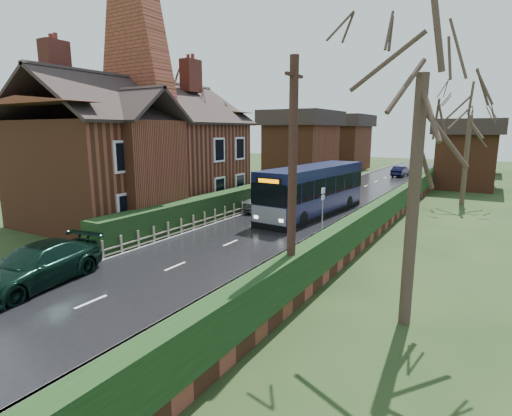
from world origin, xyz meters
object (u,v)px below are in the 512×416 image
Objects in this scene: bus at (313,191)px; car_green at (37,266)px; brick_house at (142,148)px; car_silver at (264,199)px; telegraph_pole at (292,189)px; bus_stop_sign at (323,204)px.

bus is 2.13× the size of car_green.
car_silver is at bearing 42.61° from brick_house.
telegraph_pole reaches higher than car_green.
bus is 2.38× the size of car_silver.
bus is at bearing 119.62° from bus_stop_sign.
car_silver is 0.89× the size of car_green.
brick_house is 1.36× the size of bus.
bus_stop_sign is at bearing 53.76° from car_green.
brick_house is 12.30m from bus_stop_sign.
telegraph_pole is (14.53, -7.98, -0.57)m from brick_house.
bus_stop_sign is at bearing -56.62° from bus.
brick_house reaches higher than bus.
bus is 1.43× the size of telegraph_pole.
bus is 5.01m from bus_stop_sign.
brick_house reaches higher than bus_stop_sign.
telegraph_pole is (8.60, -13.44, 3.04)m from car_silver.
brick_house is at bearing 152.48° from telegraph_pole.
bus is at bearing 68.00° from car_green.
brick_house reaches higher than car_silver.
car_silver is (-3.60, -0.16, -0.82)m from bus.
telegraph_pole is at bearing -28.78° from brick_house.
bus_stop_sign is at bearing 107.03° from telegraph_pole.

